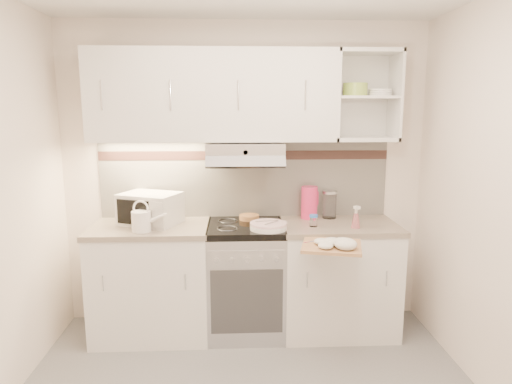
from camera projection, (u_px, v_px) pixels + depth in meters
room_shell at (248, 138)px, 2.75m from camera, size 3.04×2.84×2.52m
base_cabinet_left at (152, 282)px, 3.65m from camera, size 0.90×0.60×0.86m
worktop_left at (150, 228)px, 3.57m from camera, size 0.92×0.62×0.04m
base_cabinet_right at (338, 279)px, 3.72m from camera, size 0.90×0.60×0.86m
worktop_right at (339, 226)px, 3.64m from camera, size 0.92×0.62×0.04m
electric_range at (246, 278)px, 3.68m from camera, size 0.60×0.60×0.90m
microwave at (150, 209)px, 3.60m from camera, size 0.53×0.47×0.25m
watering_can at (142, 220)px, 3.39m from camera, size 0.28×0.14×0.24m
plate_stack at (268, 226)px, 3.45m from camera, size 0.28×0.28×0.06m
bread_loaf at (249, 217)px, 3.76m from camera, size 0.16×0.16×0.04m
pink_pitcher at (309, 202)px, 3.78m from camera, size 0.14×0.13×0.27m
glass_jar at (329, 204)px, 3.80m from camera, size 0.12×0.12×0.23m
spice_jar at (314, 220)px, 3.54m from camera, size 0.06×0.06×0.09m
spray_bottle at (356, 219)px, 3.50m from camera, size 0.07×0.07×0.18m
cutting_board at (332, 246)px, 3.13m from camera, size 0.47×0.44×0.02m
dish_towel at (333, 241)px, 3.08m from camera, size 0.31×0.28×0.07m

